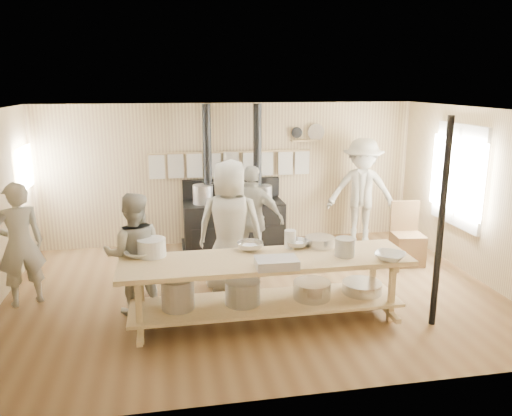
% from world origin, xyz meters
% --- Properties ---
extents(ground, '(7.00, 7.00, 0.00)m').
position_xyz_m(ground, '(0.00, 0.00, 0.00)').
color(ground, brown).
rests_on(ground, ground).
extents(room_shell, '(7.00, 7.00, 7.00)m').
position_xyz_m(room_shell, '(0.00, 0.00, 1.62)').
color(room_shell, tan).
rests_on(room_shell, ground).
extents(window_right, '(0.09, 1.50, 1.65)m').
position_xyz_m(window_right, '(3.47, 0.60, 1.50)').
color(window_right, beige).
rests_on(window_right, ground).
extents(left_opening, '(0.00, 0.90, 0.90)m').
position_xyz_m(left_opening, '(-3.45, 2.00, 1.60)').
color(left_opening, white).
rests_on(left_opening, ground).
extents(stove, '(1.90, 0.75, 2.60)m').
position_xyz_m(stove, '(-0.01, 2.12, 0.52)').
color(stove, black).
rests_on(stove, ground).
extents(towel_rail, '(3.00, 0.04, 0.47)m').
position_xyz_m(towel_rail, '(-0.00, 2.40, 1.55)').
color(towel_rail, tan).
rests_on(towel_rail, ground).
extents(back_wall_shelf, '(0.63, 0.14, 0.32)m').
position_xyz_m(back_wall_shelf, '(1.46, 2.43, 2.00)').
color(back_wall_shelf, tan).
rests_on(back_wall_shelf, ground).
extents(prep_table, '(3.60, 0.90, 0.85)m').
position_xyz_m(prep_table, '(-0.01, -0.90, 0.52)').
color(prep_table, tan).
rests_on(prep_table, ground).
extents(support_post, '(0.08, 0.08, 2.60)m').
position_xyz_m(support_post, '(2.05, -1.35, 1.30)').
color(support_post, black).
rests_on(support_post, ground).
extents(cook_far_left, '(0.74, 0.63, 1.71)m').
position_xyz_m(cook_far_left, '(-3.15, 0.20, 0.85)').
color(cook_far_left, '#B1AF9D').
rests_on(cook_far_left, ground).
extents(cook_left, '(0.79, 0.61, 1.62)m').
position_xyz_m(cook_left, '(-1.63, -0.33, 0.81)').
color(cook_left, '#B1AF9D').
rests_on(cook_left, ground).
extents(cook_center, '(1.07, 0.84, 1.93)m').
position_xyz_m(cook_center, '(-0.31, 0.16, 0.96)').
color(cook_center, '#B1AF9D').
rests_on(cook_center, ground).
extents(cook_right, '(1.09, 0.80, 1.71)m').
position_xyz_m(cook_right, '(0.14, 0.87, 0.86)').
color(cook_right, '#B1AF9D').
rests_on(cook_right, ground).
extents(cook_by_window, '(1.46, 1.15, 1.98)m').
position_xyz_m(cook_by_window, '(2.39, 1.95, 0.99)').
color(cook_by_window, '#B1AF9D').
rests_on(cook_by_window, ground).
extents(chair, '(0.53, 0.53, 1.03)m').
position_xyz_m(chair, '(2.73, 0.73, 0.30)').
color(chair, brown).
rests_on(chair, ground).
extents(bowl_white_a, '(0.43, 0.43, 0.08)m').
position_xyz_m(bowl_white_a, '(-1.55, -0.57, 0.89)').
color(bowl_white_a, white).
rests_on(bowl_white_a, prep_table).
extents(bowl_steel_a, '(0.47, 0.47, 0.11)m').
position_xyz_m(bowl_steel_a, '(-0.15, -0.57, 0.90)').
color(bowl_steel_a, silver).
rests_on(bowl_steel_a, prep_table).
extents(bowl_white_b, '(0.51, 0.51, 0.09)m').
position_xyz_m(bowl_white_b, '(1.48, -1.23, 0.89)').
color(bowl_white_b, white).
rests_on(bowl_white_b, prep_table).
extents(bowl_steel_b, '(0.33, 0.33, 0.10)m').
position_xyz_m(bowl_steel_b, '(0.48, -0.57, 0.90)').
color(bowl_steel_b, silver).
rests_on(bowl_steel_b, prep_table).
extents(roasting_pan, '(0.50, 0.34, 0.11)m').
position_xyz_m(roasting_pan, '(0.06, -1.23, 0.90)').
color(roasting_pan, '#B2B2B7').
rests_on(roasting_pan, prep_table).
extents(mixing_bowl_large, '(0.47, 0.47, 0.13)m').
position_xyz_m(mixing_bowl_large, '(0.79, -0.57, 0.91)').
color(mixing_bowl_large, silver).
rests_on(mixing_bowl_large, prep_table).
extents(bucket_galv, '(0.33, 0.33, 0.23)m').
position_xyz_m(bucket_galv, '(0.98, -0.99, 0.97)').
color(bucket_galv, gray).
rests_on(bucket_galv, prep_table).
extents(deep_bowl_enamel, '(0.46, 0.46, 0.22)m').
position_xyz_m(deep_bowl_enamel, '(-1.39, -0.57, 0.96)').
color(deep_bowl_enamel, white).
rests_on(deep_bowl_enamel, prep_table).
extents(pitcher, '(0.17, 0.17, 0.24)m').
position_xyz_m(pitcher, '(0.38, -0.57, 0.97)').
color(pitcher, white).
rests_on(pitcher, prep_table).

